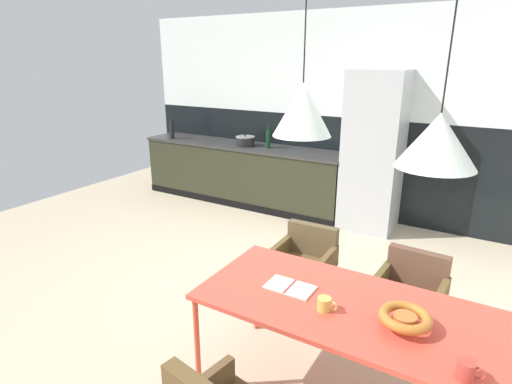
{
  "coord_description": "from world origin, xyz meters",
  "views": [
    {
      "loc": [
        1.72,
        -2.68,
        2.12
      ],
      "look_at": [
        -0.26,
        0.64,
        0.86
      ],
      "focal_mm": 28.87,
      "sensor_mm": 36.0,
      "label": 1
    }
  ],
  "objects": [
    {
      "name": "refrigerator_column",
      "position": [
        0.4,
        2.41,
        1.0
      ],
      "size": [
        0.67,
        0.6,
        2.0
      ],
      "primitive_type": "cube",
      "color": "#ADAFB2",
      "rests_on": "ground"
    },
    {
      "name": "back_wall_splashback_dark",
      "position": [
        0.0,
        2.77,
        0.68
      ],
      "size": [
        6.64,
        0.12,
        1.36
      ],
      "primitive_type": "cube",
      "color": "black",
      "rests_on": "ground"
    },
    {
      "name": "pendant_lamp_over_table_near",
      "position": [
        0.75,
        -0.54,
        1.85
      ],
      "size": [
        0.34,
        0.34,
        0.98
      ],
      "color": "black"
    },
    {
      "name": "bottle_oil_tall",
      "position": [
        -2.77,
        2.23,
        1.03
      ],
      "size": [
        0.07,
        0.07,
        0.32
      ],
      "color": "black",
      "rests_on": "kitchen_counter"
    },
    {
      "name": "bottle_wine_green",
      "position": [
        -1.1,
        2.39,
        1.03
      ],
      "size": [
        0.07,
        0.07,
        0.32
      ],
      "color": "#0F3319",
      "rests_on": "kitchen_counter"
    },
    {
      "name": "cooking_pot",
      "position": [
        -1.46,
        2.35,
        0.97
      ],
      "size": [
        0.28,
        0.28,
        0.16
      ],
      "color": "black",
      "rests_on": "kitchen_counter"
    },
    {
      "name": "kitchen_counter",
      "position": [
        -1.56,
        2.4,
        0.45
      ],
      "size": [
        3.24,
        0.63,
        0.9
      ],
      "color": "#2B2D1D",
      "rests_on": "ground"
    },
    {
      "name": "armchair_far_side",
      "position": [
        1.33,
        0.29,
        0.47
      ],
      "size": [
        0.52,
        0.5,
        0.71
      ],
      "rotation": [
        0.0,
        0.0,
        3.08
      ],
      "color": "brown",
      "rests_on": "ground"
    },
    {
      "name": "armchair_near_window",
      "position": [
        0.44,
        0.32,
        0.49
      ],
      "size": [
        0.5,
        0.48,
        0.73
      ],
      "rotation": [
        0.0,
        0.0,
        3.16
      ],
      "color": "brown",
      "rests_on": "ground"
    },
    {
      "name": "pendant_lamp_over_table_far",
      "position": [
        1.48,
        -0.58,
        1.75
      ],
      "size": [
        0.38,
        0.38,
        1.06
      ],
      "color": "black"
    },
    {
      "name": "mug_dark_espresso",
      "position": [
        1.01,
        -0.7,
        0.76
      ],
      "size": [
        0.12,
        0.08,
        0.08
      ],
      "color": "gold",
      "rests_on": "dining_table"
    },
    {
      "name": "fruit_bowl",
      "position": [
        1.44,
        -0.64,
        0.78
      ],
      "size": [
        0.28,
        0.28,
        0.09
      ],
      "color": "#B2662D",
      "rests_on": "dining_table"
    },
    {
      "name": "back_wall_panel_upper",
      "position": [
        0.0,
        2.77,
        2.04
      ],
      "size": [
        6.64,
        0.12,
        1.36
      ],
      "primitive_type": "cube",
      "color": "silver",
      "rests_on": "back_wall_splashback_dark"
    },
    {
      "name": "dining_table",
      "position": [
        1.11,
        -0.58,
        0.68
      ],
      "size": [
        1.81,
        0.83,
        0.72
      ],
      "color": "#E04836",
      "rests_on": "ground"
    },
    {
      "name": "mug_short_terracotta",
      "position": [
        1.77,
        -0.88,
        0.77
      ],
      "size": [
        0.13,
        0.08,
        0.09
      ],
      "color": "#B23D33",
      "rests_on": "dining_table"
    },
    {
      "name": "ground_plane",
      "position": [
        0.0,
        0.0,
        0.0
      ],
      "size": [
        8.63,
        8.63,
        0.0
      ],
      "primitive_type": "plane",
      "color": "#C0AE91"
    },
    {
      "name": "open_book",
      "position": [
        0.73,
        -0.59,
        0.73
      ],
      "size": [
        0.3,
        0.18,
        0.02
      ],
      "color": "white",
      "rests_on": "dining_table"
    }
  ]
}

